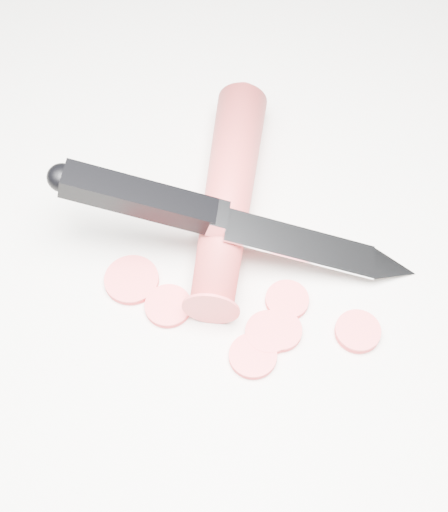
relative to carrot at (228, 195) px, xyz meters
name	(u,v)px	position (x,y,z in m)	size (l,w,h in m)	color
ground	(216,281)	(-0.03, -0.06, -0.02)	(2.40, 2.40, 0.00)	silver
carrot	(228,195)	(0.00, 0.00, 0.00)	(0.04, 0.04, 0.20)	red
carrot_slice_0	(168,306)	(-0.07, -0.07, -0.02)	(0.03, 0.03, 0.01)	#F0494D
carrot_slice_1	(253,356)	(-0.02, -0.13, -0.02)	(0.03, 0.03, 0.01)	#F0494D
carrot_slice_2	(287,300)	(0.01, -0.09, -0.02)	(0.03, 0.03, 0.01)	#F0494D
carrot_slice_3	(269,333)	(-0.01, -0.11, -0.02)	(0.03, 0.03, 0.01)	#F0494D
carrot_slice_4	(358,332)	(0.05, -0.13, -0.02)	(0.03, 0.03, 0.01)	#F0494D
carrot_slice_5	(132,280)	(-0.09, -0.04, -0.02)	(0.04, 0.04, 0.01)	#F0494D
carrot_slice_6	(280,331)	(0.00, -0.11, -0.02)	(0.03, 0.03, 0.01)	#F0494D
kitchen_knife	(239,221)	(-0.01, -0.04, 0.02)	(0.26, 0.14, 0.08)	silver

